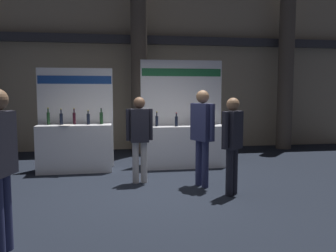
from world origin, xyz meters
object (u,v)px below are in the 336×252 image
(exhibitor_booth_0, at_px, (75,144))
(visitor_0, at_px, (140,132))
(exhibitor_booth_1, at_px, (184,141))
(visitor_2, at_px, (202,129))
(visitor_1, at_px, (232,139))

(exhibitor_booth_0, height_order, visitor_0, exhibitor_booth_0)
(exhibitor_booth_1, relative_size, visitor_2, 1.40)
(exhibitor_booth_0, height_order, visitor_1, exhibitor_booth_0)
(exhibitor_booth_0, bearing_deg, exhibitor_booth_1, 1.77)
(exhibitor_booth_0, xyz_separation_m, visitor_2, (2.44, -1.69, 0.47))
(exhibitor_booth_1, distance_m, visitor_1, 2.41)
(visitor_2, bearing_deg, visitor_1, -174.34)
(exhibitor_booth_1, bearing_deg, visitor_1, -81.91)
(visitor_2, bearing_deg, visitor_0, 42.71)
(exhibitor_booth_0, height_order, exhibitor_booth_1, exhibitor_booth_1)
(visitor_0, bearing_deg, visitor_2, 157.63)
(exhibitor_booth_0, distance_m, visitor_2, 3.01)
(exhibitor_booth_0, distance_m, exhibitor_booth_1, 2.47)
(visitor_0, bearing_deg, visitor_1, 144.19)
(visitor_0, relative_size, visitor_1, 1.00)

